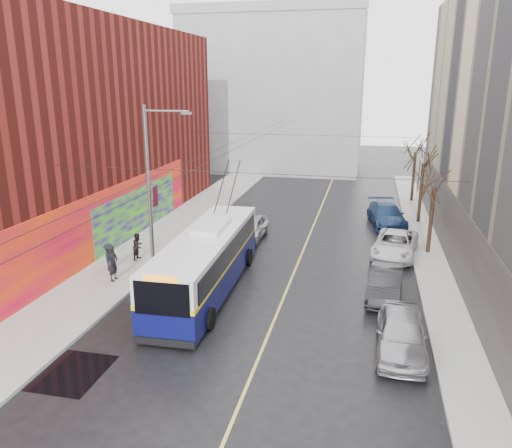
{
  "coord_description": "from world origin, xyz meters",
  "views": [
    {
      "loc": [
        5.13,
        -14.35,
        10.16
      ],
      "look_at": [
        -0.46,
        10.32,
        2.9
      ],
      "focal_mm": 35.0,
      "sensor_mm": 36.0,
      "label": 1
    }
  ],
  "objects": [
    {
      "name": "catenary_wires",
      "position": [
        -2.54,
        14.77,
        6.25
      ],
      "size": [
        18.0,
        60.0,
        0.22
      ],
      "color": "black"
    },
    {
      "name": "streetlight_pole",
      "position": [
        -6.14,
        10.0,
        4.85
      ],
      "size": [
        2.65,
        0.6,
        9.0
      ],
      "color": "slate",
      "rests_on": "ground"
    },
    {
      "name": "tree_far",
      "position": [
        9.0,
        30.0,
        5.14
      ],
      "size": [
        3.2,
        3.2,
        6.57
      ],
      "color": "black",
      "rests_on": "ground"
    },
    {
      "name": "building_left",
      "position": [
        -15.99,
        13.99,
        6.99
      ],
      "size": [
        12.11,
        36.0,
        14.0
      ],
      "color": "maroon",
      "rests_on": "ground"
    },
    {
      "name": "pedestrian_b",
      "position": [
        -7.61,
        10.89,
        0.94
      ],
      "size": [
        0.67,
        0.82,
        1.58
      ],
      "primitive_type": "imported",
      "rotation": [
        0.0,
        0.0,
        1.48
      ],
      "color": "black",
      "rests_on": "sidewalk_left"
    },
    {
      "name": "lane_line",
      "position": [
        1.5,
        14.0,
        0.0
      ],
      "size": [
        0.12,
        50.0,
        0.01
      ],
      "primitive_type": "cube",
      "color": "#BFB74C",
      "rests_on": "ground"
    },
    {
      "name": "sidewalk_right",
      "position": [
        9.0,
        12.0,
        0.07
      ],
      "size": [
        2.0,
        60.0,
        0.15
      ],
      "primitive_type": "cube",
      "color": "gray",
      "rests_on": "ground"
    },
    {
      "name": "parked_car_d",
      "position": [
        6.66,
        21.85,
        0.8
      ],
      "size": [
        3.12,
        5.81,
        1.6
      ],
      "primitive_type": "imported",
      "rotation": [
        0.0,
        0.0,
        0.17
      ],
      "color": "navy",
      "rests_on": "ground"
    },
    {
      "name": "pigeons_flying",
      "position": [
        -2.87,
        9.36,
        7.99
      ],
      "size": [
        4.6,
        1.23,
        1.54
      ],
      "color": "slate"
    },
    {
      "name": "following_car",
      "position": [
        -2.28,
        16.54,
        0.78
      ],
      "size": [
        1.95,
        4.6,
        1.55
      ],
      "primitive_type": "imported",
      "rotation": [
        0.0,
        0.0,
        -0.03
      ],
      "color": "#A3A3A7",
      "rests_on": "ground"
    },
    {
      "name": "parked_car_c",
      "position": [
        7.0,
        15.22,
        0.72
      ],
      "size": [
        3.21,
        5.53,
        1.45
      ],
      "primitive_type": "imported",
      "rotation": [
        0.0,
        0.0,
        -0.16
      ],
      "color": "silver",
      "rests_on": "ground"
    },
    {
      "name": "sidewalk_left",
      "position": [
        -8.0,
        12.0,
        0.07
      ],
      "size": [
        4.0,
        60.0,
        0.15
      ],
      "primitive_type": "cube",
      "color": "gray",
      "rests_on": "ground"
    },
    {
      "name": "pedestrian_c",
      "position": [
        -8.38,
        8.92,
        0.91
      ],
      "size": [
        0.89,
        1.13,
        1.53
      ],
      "primitive_type": "imported",
      "rotation": [
        0.0,
        0.0,
        1.94
      ],
      "color": "black",
      "rests_on": "sidewalk_left"
    },
    {
      "name": "parked_car_b",
      "position": [
        6.28,
        8.81,
        0.72
      ],
      "size": [
        1.91,
        4.5,
        1.44
      ],
      "primitive_type": "imported",
      "rotation": [
        0.0,
        0.0,
        -0.09
      ],
      "color": "#232325",
      "rests_on": "ground"
    },
    {
      "name": "tree_mid",
      "position": [
        9.0,
        23.0,
        5.25
      ],
      "size": [
        3.2,
        3.2,
        6.68
      ],
      "color": "black",
      "rests_on": "ground"
    },
    {
      "name": "pedestrian_a",
      "position": [
        -7.45,
        7.66,
        1.11
      ],
      "size": [
        0.46,
        0.7,
        1.92
      ],
      "primitive_type": "imported",
      "rotation": [
        0.0,
        0.0,
        1.58
      ],
      "color": "black",
      "rests_on": "sidewalk_left"
    },
    {
      "name": "trolleybus",
      "position": [
        -2.4,
        7.8,
        1.59
      ],
      "size": [
        3.08,
        12.15,
        5.72
      ],
      "rotation": [
        0.0,
        0.0,
        0.03
      ],
      "color": "#090B45",
      "rests_on": "ground"
    },
    {
      "name": "puddle",
      "position": [
        -4.85,
        -0.35,
        0.0
      ],
      "size": [
        2.23,
        2.79,
        0.01
      ],
      "primitive_type": "cube",
      "color": "black",
      "rests_on": "ground"
    },
    {
      "name": "building_far",
      "position": [
        -6.0,
        44.99,
        9.02
      ],
      "size": [
        20.5,
        12.1,
        18.0
      ],
      "color": "gray",
      "rests_on": "ground"
    },
    {
      "name": "ground",
      "position": [
        0.0,
        0.0,
        0.0
      ],
      "size": [
        140.0,
        140.0,
        0.0
      ],
      "primitive_type": "plane",
      "color": "black",
      "rests_on": "ground"
    },
    {
      "name": "parked_car_a",
      "position": [
        6.77,
        3.78,
        0.8
      ],
      "size": [
        1.99,
        4.73,
        1.6
      ],
      "primitive_type": "imported",
      "rotation": [
        0.0,
        0.0,
        -0.02
      ],
      "color": "#A7A6AB",
      "rests_on": "ground"
    },
    {
      "name": "tree_near",
      "position": [
        9.0,
        16.0,
        4.98
      ],
      "size": [
        3.2,
        3.2,
        6.4
      ],
      "color": "black",
      "rests_on": "ground"
    }
  ]
}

